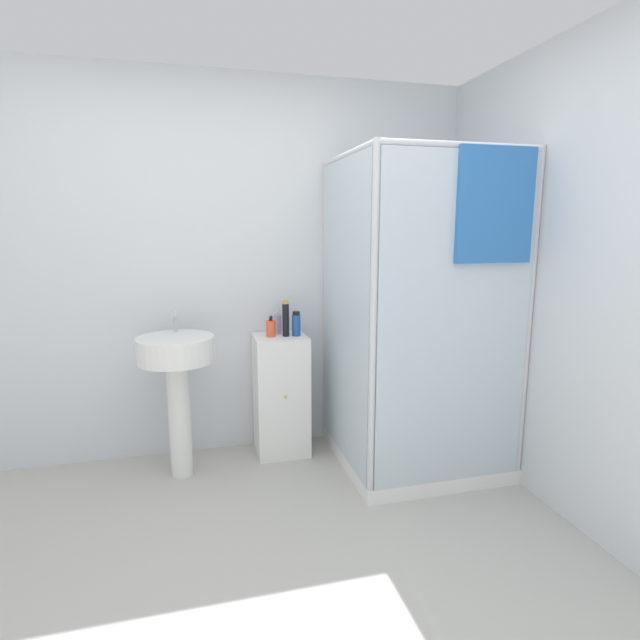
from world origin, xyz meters
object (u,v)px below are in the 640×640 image
Objects in this scene: sink at (177,370)px; lotion_bottle_white at (277,324)px; soap_dispenser at (271,328)px; shampoo_bottle_blue at (296,324)px; shampoo_bottle_tall_black at (286,319)px.

sink is 0.74m from lotion_bottle_white.
soap_dispenser is 0.17m from shampoo_bottle_blue.
shampoo_bottle_tall_black reaches higher than sink.
shampoo_bottle_blue is (0.77, 0.14, 0.22)m from sink.
soap_dispenser is at bearing 174.33° from shampoo_bottle_blue.
soap_dispenser is at bearing -123.45° from lotion_bottle_white.
shampoo_bottle_tall_black is 1.51× the size of lotion_bottle_white.
shampoo_bottle_tall_black reaches higher than soap_dispenser.
soap_dispenser is 0.12m from shampoo_bottle_tall_black.
shampoo_bottle_blue is 0.15m from lotion_bottle_white.
sink is 0.65m from soap_dispenser.
lotion_bottle_white is (-0.04, 0.10, -0.05)m from shampoo_bottle_tall_black.
sink is 0.81m from shampoo_bottle_blue.
lotion_bottle_white is at bearing 20.63° from sink.
sink is 4.22× the size of shampoo_bottle_tall_black.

